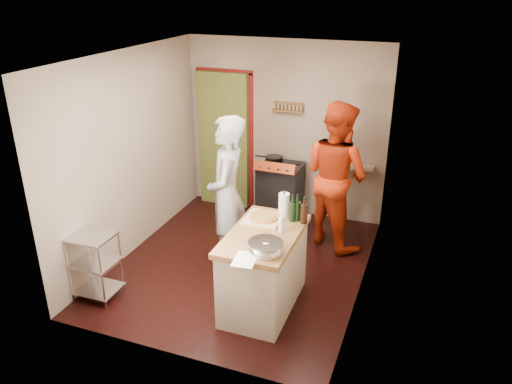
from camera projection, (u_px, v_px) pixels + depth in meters
floor at (242, 264)px, 6.37m from camera, size 3.50×3.50×0.00m
back_wall at (246, 136)px, 7.65m from camera, size 3.00×0.44×2.60m
left_wall at (131, 155)px, 6.33m from camera, size 0.04×3.50×2.60m
right_wall at (369, 187)px, 5.37m from camera, size 0.04×3.50×2.60m
ceiling at (239, 55)px, 5.32m from camera, size 3.00×3.50×0.02m
stove at (280, 191)px, 7.39m from camera, size 0.60×0.63×1.00m
wire_shelving at (95, 263)px, 5.57m from camera, size 0.48×0.40×0.80m
island at (264, 268)px, 5.40m from camera, size 0.72×1.33×1.22m
person_stripe at (227, 196)px, 5.93m from camera, size 0.65×0.82×1.95m
person_red at (336, 175)px, 6.53m from camera, size 1.21×1.14×1.97m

